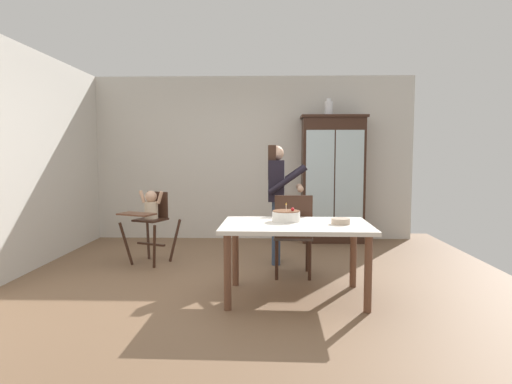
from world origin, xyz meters
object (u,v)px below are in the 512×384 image
(serving_bowl, at_px, (341,221))
(dining_chair_far_side, at_px, (293,230))
(high_chair_with_toddler, at_px, (151,213))
(china_cabinet, at_px, (333,179))
(dining_table, at_px, (296,233))
(adult_person, at_px, (277,189))
(ceramic_vase, at_px, (329,108))
(birthday_cake, at_px, (286,216))

(serving_bowl, xyz_separation_m, dining_chair_far_side, (-0.42, 0.71, -0.21))
(high_chair_with_toddler, bearing_deg, dining_chair_far_side, 3.30)
(china_cabinet, relative_size, serving_bowl, 11.29)
(dining_table, bearing_deg, china_cabinet, 74.62)
(china_cabinet, relative_size, adult_person, 1.33)
(high_chair_with_toddler, relative_size, serving_bowl, 5.28)
(ceramic_vase, relative_size, dining_chair_far_side, 0.28)
(high_chair_with_toddler, xyz_separation_m, dining_chair_far_side, (1.80, -0.63, -0.10))
(ceramic_vase, height_order, dining_chair_far_side, ceramic_vase)
(high_chair_with_toddler, bearing_deg, birthday_cake, -12.09)
(high_chair_with_toddler, distance_m, dining_chair_far_side, 1.91)
(serving_bowl, bearing_deg, china_cabinet, 83.16)
(birthday_cake, bearing_deg, ceramic_vase, 73.65)
(birthday_cake, distance_m, dining_chair_far_side, 0.60)
(birthday_cake, bearing_deg, high_chair_with_toddler, 145.42)
(dining_table, xyz_separation_m, dining_chair_far_side, (0.01, 0.68, -0.09))
(ceramic_vase, bearing_deg, birthday_cake, -106.35)
(ceramic_vase, distance_m, high_chair_with_toddler, 3.26)
(china_cabinet, height_order, serving_bowl, china_cabinet)
(high_chair_with_toddler, height_order, serving_bowl, high_chair_with_toddler)
(dining_chair_far_side, bearing_deg, ceramic_vase, -106.63)
(china_cabinet, bearing_deg, serving_bowl, -96.84)
(high_chair_with_toddler, height_order, dining_table, high_chair_with_toddler)
(china_cabinet, bearing_deg, dining_chair_far_side, -109.66)
(adult_person, height_order, birthday_cake, adult_person)
(high_chair_with_toddler, relative_size, adult_person, 0.62)
(adult_person, height_order, serving_bowl, adult_person)
(ceramic_vase, xyz_separation_m, adult_person, (-0.85, -1.45, -1.18))
(serving_bowl, bearing_deg, birthday_cake, 162.15)
(high_chair_with_toddler, height_order, birthday_cake, high_chair_with_toddler)
(dining_chair_far_side, bearing_deg, adult_person, -74.53)
(serving_bowl, relative_size, dining_chair_far_side, 0.19)
(ceramic_vase, height_order, adult_person, ceramic_vase)
(ceramic_vase, bearing_deg, dining_table, -103.88)
(china_cabinet, xyz_separation_m, adult_person, (-0.93, -1.45, -0.05))
(china_cabinet, relative_size, ceramic_vase, 7.53)
(high_chair_with_toddler, distance_m, adult_person, 1.66)
(adult_person, relative_size, dining_chair_far_side, 1.59)
(adult_person, relative_size, birthday_cake, 5.47)
(birthday_cake, bearing_deg, dining_table, -57.67)
(dining_table, height_order, dining_chair_far_side, dining_chair_far_side)
(adult_person, xyz_separation_m, dining_table, (0.16, -1.35, -0.32))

